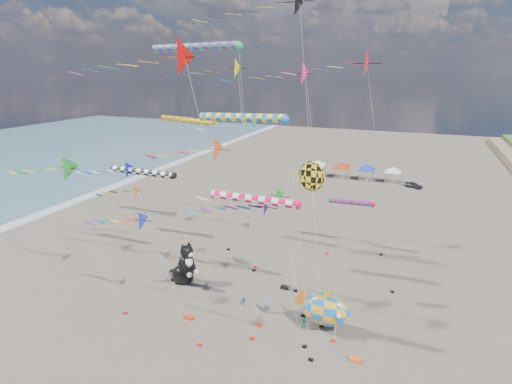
{
  "coord_description": "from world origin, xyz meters",
  "views": [
    {
      "loc": [
        12.62,
        -20.06,
        21.6
      ],
      "look_at": [
        -0.4,
        12.0,
        10.85
      ],
      "focal_mm": 28.0,
      "sensor_mm": 36.0,
      "label": 1
    }
  ],
  "objects_px": {
    "cat_inflatable": "(184,262)",
    "fish_inflatable": "(325,310)",
    "parked_car": "(414,185)",
    "child_blue": "(244,301)",
    "child_green": "(304,324)",
    "person_adult": "(267,305)"
  },
  "relations": [
    {
      "from": "child_green",
      "to": "parked_car",
      "type": "height_order",
      "value": "child_green"
    },
    {
      "from": "parked_car",
      "to": "fish_inflatable",
      "type": "bearing_deg",
      "value": -164.4
    },
    {
      "from": "child_green",
      "to": "fish_inflatable",
      "type": "bearing_deg",
      "value": 15.47
    },
    {
      "from": "cat_inflatable",
      "to": "parked_car",
      "type": "xyz_separation_m",
      "value": [
        21.34,
        46.34,
        -1.87
      ]
    },
    {
      "from": "cat_inflatable",
      "to": "child_blue",
      "type": "height_order",
      "value": "cat_inflatable"
    },
    {
      "from": "cat_inflatable",
      "to": "child_green",
      "type": "height_order",
      "value": "cat_inflatable"
    },
    {
      "from": "fish_inflatable",
      "to": "parked_car",
      "type": "bearing_deg",
      "value": 82.98
    },
    {
      "from": "person_adult",
      "to": "child_blue",
      "type": "relative_size",
      "value": 2.0
    },
    {
      "from": "child_green",
      "to": "parked_car",
      "type": "xyz_separation_m",
      "value": [
        7.65,
        49.32,
        -0.05
      ]
    },
    {
      "from": "person_adult",
      "to": "parked_car",
      "type": "bearing_deg",
      "value": 72.36
    },
    {
      "from": "child_green",
      "to": "child_blue",
      "type": "height_order",
      "value": "child_green"
    },
    {
      "from": "cat_inflatable",
      "to": "parked_car",
      "type": "distance_m",
      "value": 51.06
    },
    {
      "from": "cat_inflatable",
      "to": "child_blue",
      "type": "xyz_separation_m",
      "value": [
        7.39,
        -1.54,
        -1.95
      ]
    },
    {
      "from": "child_green",
      "to": "parked_car",
      "type": "bearing_deg",
      "value": 83.37
    },
    {
      "from": "cat_inflatable",
      "to": "fish_inflatable",
      "type": "relative_size",
      "value": 0.85
    },
    {
      "from": "fish_inflatable",
      "to": "child_green",
      "type": "xyz_separation_m",
      "value": [
        -1.63,
        -0.38,
        -1.57
      ]
    },
    {
      "from": "child_blue",
      "to": "child_green",
      "type": "bearing_deg",
      "value": -62.83
    },
    {
      "from": "fish_inflatable",
      "to": "child_blue",
      "type": "xyz_separation_m",
      "value": [
        -7.93,
        1.05,
        -1.7
      ]
    },
    {
      "from": "person_adult",
      "to": "child_blue",
      "type": "bearing_deg",
      "value": 167.44
    },
    {
      "from": "fish_inflatable",
      "to": "parked_car",
      "type": "distance_m",
      "value": 49.33
    },
    {
      "from": "cat_inflatable",
      "to": "child_green",
      "type": "xyz_separation_m",
      "value": [
        13.69,
        -2.98,
        -1.82
      ]
    },
    {
      "from": "child_green",
      "to": "child_blue",
      "type": "bearing_deg",
      "value": 169.35
    }
  ]
}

